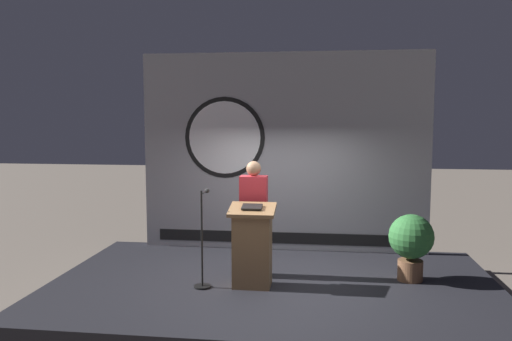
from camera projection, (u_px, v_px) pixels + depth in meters
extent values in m
plane|color=#6B6056|center=(273.00, 302.00, 7.38)|extent=(40.00, 40.00, 0.00)
cube|color=black|center=(273.00, 292.00, 7.36)|extent=(6.40, 4.00, 0.30)
cube|color=#9E9EA3|center=(284.00, 152.00, 8.99)|extent=(5.05, 0.10, 3.49)
cylinder|color=black|center=(225.00, 138.00, 9.04)|extent=(1.44, 0.02, 1.44)
cylinder|color=white|center=(225.00, 138.00, 9.03)|extent=(1.29, 0.02, 1.29)
cube|color=black|center=(283.00, 238.00, 9.09)|extent=(4.54, 0.02, 0.20)
cube|color=olive|center=(252.00, 249.00, 7.11)|extent=(0.52, 0.40, 1.06)
cube|color=olive|center=(252.00, 210.00, 7.06)|extent=(0.64, 0.50, 0.15)
cube|color=black|center=(252.00, 207.00, 7.03)|extent=(0.28, 0.20, 0.06)
cylinder|color=black|center=(254.00, 248.00, 7.60)|extent=(0.26, 0.26, 0.84)
cube|color=red|center=(254.00, 198.00, 7.53)|extent=(0.40, 0.24, 0.67)
sphere|color=#997051|center=(254.00, 169.00, 7.48)|extent=(0.22, 0.22, 0.22)
cylinder|color=black|center=(202.00, 286.00, 7.11)|extent=(0.24, 0.24, 0.02)
cylinder|color=black|center=(202.00, 239.00, 7.04)|extent=(0.03, 0.03, 1.36)
cylinder|color=black|center=(204.00, 192.00, 7.14)|extent=(0.02, 0.35, 0.02)
sphere|color=#262626|center=(207.00, 191.00, 7.32)|extent=(0.07, 0.07, 0.07)
cylinder|color=brown|center=(410.00, 270.00, 7.40)|extent=(0.36, 0.36, 0.30)
sphere|color=#2D6B33|center=(411.00, 236.00, 7.35)|extent=(0.64, 0.64, 0.64)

